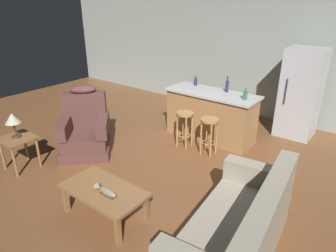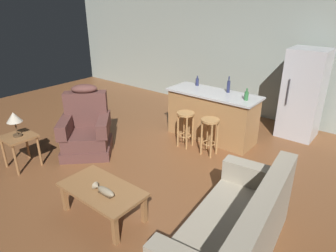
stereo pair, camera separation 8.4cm
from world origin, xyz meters
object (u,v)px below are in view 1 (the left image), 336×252
at_px(couch, 238,232).
at_px(table_lamp, 13,119).
at_px(kitchen_island, 211,115).
at_px(bar_stool_right, 209,130).
at_px(refrigerator, 301,93).
at_px(recliner_near_lamp, 85,130).
at_px(bottle_tall_green, 227,86).
at_px(end_table, 18,143).
at_px(bar_stool_left, 185,123).
at_px(bottle_short_amber, 245,95).
at_px(coffee_table, 104,193).
at_px(fish_figurine, 106,191).
at_px(bottle_wine_dark, 196,82).

xyz_separation_m(couch, table_lamp, (-3.65, -0.45, 0.53)).
bearing_deg(kitchen_island, bar_stool_right, -62.17).
bearing_deg(refrigerator, recliner_near_lamp, -132.19).
bearing_deg(couch, bottle_tall_green, -65.74).
height_order(kitchen_island, bar_stool_right, kitchen_island).
height_order(couch, bar_stool_right, couch).
distance_m(end_table, bar_stool_left, 2.85).
relative_size(table_lamp, bar_stool_left, 0.60).
distance_m(end_table, bottle_tall_green, 3.80).
distance_m(couch, table_lamp, 3.72).
xyz_separation_m(end_table, bottle_short_amber, (2.56, 2.89, 0.57)).
height_order(coffee_table, end_table, end_table).
relative_size(table_lamp, refrigerator, 0.23).
bearing_deg(couch, bar_stool_right, -58.24).
bearing_deg(coffee_table, end_table, -179.47).
xyz_separation_m(table_lamp, refrigerator, (3.18, 4.14, 0.01)).
height_order(table_lamp, kitchen_island, table_lamp).
relative_size(fish_figurine, recliner_near_lamp, 0.28).
xyz_separation_m(coffee_table, fish_figurine, (0.11, -0.05, 0.10)).
bearing_deg(bar_stool_left, end_table, -126.20).
xyz_separation_m(refrigerator, bottle_short_amber, (-0.63, -1.24, 0.15)).
height_order(couch, bottle_wine_dark, bottle_wine_dark).
bearing_deg(coffee_table, couch, 14.52).
xyz_separation_m(bottle_short_amber, bottle_wine_dark, (-1.21, 0.26, -0.00)).
bearing_deg(bottle_tall_green, table_lamp, -123.70).
relative_size(coffee_table, recliner_near_lamp, 0.92).
height_order(kitchen_island, bottle_wine_dark, bottle_wine_dark).
xyz_separation_m(bar_stool_left, bottle_short_amber, (0.88, 0.59, 0.56)).
relative_size(fish_figurine, bottle_wine_dark, 1.67).
distance_m(kitchen_island, bottle_tall_green, 0.65).
bearing_deg(kitchen_island, refrigerator, 42.38).
bearing_deg(bottle_wine_dark, couch, -49.67).
relative_size(bar_stool_right, bottle_tall_green, 2.16).
xyz_separation_m(bottle_tall_green, bottle_short_amber, (0.47, -0.22, -0.04)).
bearing_deg(bottle_tall_green, fish_figurine, -89.16).
relative_size(kitchen_island, bottle_short_amber, 8.43).
height_order(end_table, bar_stool_left, bar_stool_left).
bearing_deg(couch, bar_stool_left, -49.48).
height_order(coffee_table, bar_stool_right, bar_stool_right).
xyz_separation_m(couch, refrigerator, (-0.47, 3.69, 0.54)).
height_order(couch, recliner_near_lamp, recliner_near_lamp).
bearing_deg(couch, bottle_wine_dark, -55.84).
relative_size(end_table, bottle_tall_green, 1.78).
height_order(recliner_near_lamp, end_table, recliner_near_lamp).
bearing_deg(coffee_table, bottle_wine_dark, 102.10).
relative_size(kitchen_island, bottle_tall_green, 5.73).
bearing_deg(end_table, fish_figurine, -0.86).
distance_m(bar_stool_left, bottle_wine_dark, 1.07).
distance_m(recliner_near_lamp, end_table, 1.11).
xyz_separation_m(couch, recliner_near_lamp, (-3.28, 0.60, 0.08)).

